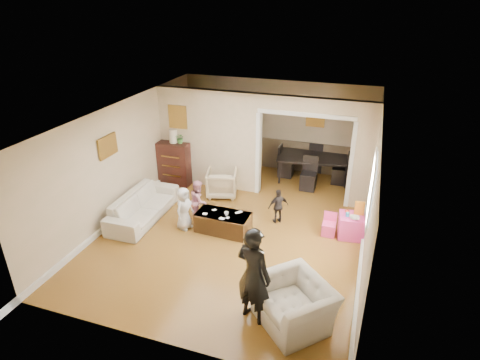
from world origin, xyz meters
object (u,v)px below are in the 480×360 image
(coffee_table, at_px, (223,222))
(child_kneel_a, at_px, (184,209))
(armchair_back, at_px, (222,183))
(play_table, at_px, (351,226))
(cyan_cup, at_px, (348,215))
(sofa, at_px, (143,206))
(coffee_cup, at_px, (226,214))
(child_kneel_b, at_px, (199,200))
(table_lamp, at_px, (173,136))
(armchair_front, at_px, (294,304))
(adult_person, at_px, (254,275))
(dining_table, at_px, (312,168))
(dresser, at_px, (175,163))
(child_toddler, at_px, (278,206))

(coffee_table, bearing_deg, child_kneel_a, -169.99)
(armchair_back, xyz_separation_m, play_table, (3.30, -0.92, -0.10))
(coffee_table, bearing_deg, cyan_cup, 13.95)
(sofa, bearing_deg, armchair_back, -39.22)
(coffee_cup, bearing_deg, child_kneel_b, 156.37)
(coffee_table, bearing_deg, table_lamp, 137.76)
(child_kneel_a, bearing_deg, coffee_cup, -71.15)
(armchair_front, distance_m, adult_person, 0.81)
(table_lamp, bearing_deg, cyan_cup, -15.17)
(cyan_cup, bearing_deg, dining_table, 113.46)
(sofa, bearing_deg, play_table, -81.68)
(dresser, height_order, child_toddler, dresser)
(coffee_cup, bearing_deg, armchair_front, -47.72)
(armchair_back, xyz_separation_m, child_toddler, (1.69, -0.86, 0.06))
(armchair_back, xyz_separation_m, dining_table, (2.05, 1.70, -0.00))
(armchair_front, height_order, child_toddler, child_toddler)
(play_table, distance_m, child_kneel_b, 3.40)
(table_lamp, height_order, child_kneel_b, table_lamp)
(sofa, distance_m, adult_person, 4.03)
(child_toddler, bearing_deg, dresser, -57.26)
(coffee_cup, xyz_separation_m, child_kneel_b, (-0.80, 0.35, 0.01))
(table_lamp, distance_m, child_kneel_a, 2.55)
(coffee_table, relative_size, child_toddler, 1.41)
(armchair_back, xyz_separation_m, coffee_table, (0.64, -1.61, -0.13))
(dining_table, xyz_separation_m, child_toddler, (-0.36, -2.55, 0.07))
(sofa, bearing_deg, armchair_front, -118.66)
(table_lamp, distance_m, dining_table, 3.91)
(table_lamp, height_order, child_kneel_a, table_lamp)
(cyan_cup, bearing_deg, armchair_back, 163.15)
(armchair_back, height_order, child_toddler, child_toddler)
(dining_table, bearing_deg, table_lamp, -167.36)
(sofa, height_order, child_kneel_a, child_kneel_a)
(table_lamp, height_order, play_table, table_lamp)
(coffee_cup, distance_m, child_toddler, 1.24)
(coffee_cup, bearing_deg, table_lamp, 138.35)
(child_kneel_b, bearing_deg, dining_table, -52.22)
(play_table, relative_size, child_kneel_a, 0.53)
(armchair_front, bearing_deg, play_table, 121.44)
(table_lamp, xyz_separation_m, dining_table, (3.50, 1.40, -1.01))
(sofa, height_order, dining_table, dining_table)
(coffee_table, height_order, child_kneel_b, child_kneel_b)
(armchair_front, distance_m, coffee_cup, 2.84)
(armchair_front, height_order, coffee_table, armchair_front)
(dresser, distance_m, child_toddler, 3.35)
(armchair_front, bearing_deg, table_lamp, 179.86)
(dining_table, relative_size, adult_person, 1.17)
(armchair_back, relative_size, child_kneel_b, 0.78)
(child_kneel_a, bearing_deg, coffee_table, -67.15)
(sofa, distance_m, cyan_cup, 4.58)
(child_toddler, bearing_deg, child_kneel_a, -11.81)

